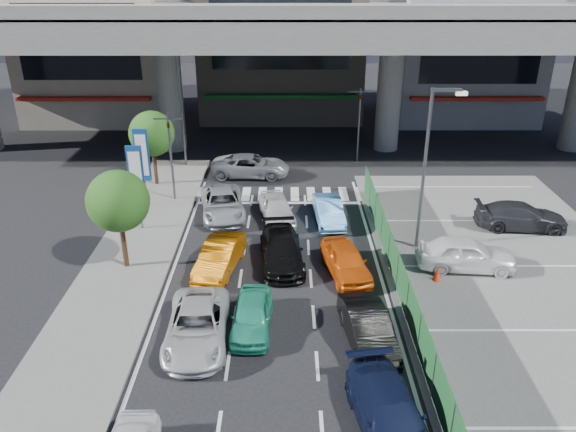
{
  "coord_description": "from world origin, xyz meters",
  "views": [
    {
      "loc": [
        0.53,
        -18.92,
        13.25
      ],
      "look_at": [
        0.57,
        6.19,
        1.65
      ],
      "focal_mm": 35.0,
      "sensor_mm": 36.0,
      "label": 1
    }
  ],
  "objects_px": {
    "street_lamp_right": "(429,157)",
    "signboard_far": "(142,157)",
    "wagon_silver_front_left": "(223,204)",
    "crossing_wagon_silver": "(251,166)",
    "parked_sedan_white": "(466,254)",
    "taxi_teal_mid": "(252,315)",
    "sedan_black_mid": "(282,250)",
    "taxi_orange_right": "(346,261)",
    "parked_sedan_dgrey": "(521,216)",
    "traffic_light_left": "(169,137)",
    "street_lamp_left": "(184,98)",
    "minivan_navy_back": "(390,414)",
    "sedan_white_front_mid": "(277,208)",
    "sedan_white_mid_left": "(197,326)",
    "kei_truck_front_right": "(329,211)",
    "traffic_cone": "(437,274)",
    "tree_far": "(152,134)",
    "signboard_near": "(136,176)",
    "traffic_light_right": "(360,107)",
    "hatch_black_mid_right": "(368,328)",
    "tree_near": "(118,201)",
    "taxi_orange_left": "(220,256)"
  },
  "relations": [
    {
      "from": "minivan_navy_back",
      "to": "hatch_black_mid_right",
      "type": "relative_size",
      "value": 1.14
    },
    {
      "from": "tree_far",
      "to": "street_lamp_left",
      "type": "bearing_deg",
      "value": 67.16
    },
    {
      "from": "parked_sedan_white",
      "to": "sedan_black_mid",
      "type": "bearing_deg",
      "value": 91.21
    },
    {
      "from": "street_lamp_left",
      "to": "tree_far",
      "type": "xyz_separation_m",
      "value": [
        -1.47,
        -3.5,
        -1.38
      ]
    },
    {
      "from": "tree_far",
      "to": "wagon_silver_front_left",
      "type": "relative_size",
      "value": 0.97
    },
    {
      "from": "taxi_teal_mid",
      "to": "crossing_wagon_silver",
      "type": "relative_size",
      "value": 0.73
    },
    {
      "from": "wagon_silver_front_left",
      "to": "signboard_far",
      "type": "bearing_deg",
      "value": 156.56
    },
    {
      "from": "street_lamp_right",
      "to": "signboard_far",
      "type": "height_order",
      "value": "street_lamp_right"
    },
    {
      "from": "taxi_teal_mid",
      "to": "sedan_white_front_mid",
      "type": "xyz_separation_m",
      "value": [
        0.79,
        10.08,
        0.05
      ]
    },
    {
      "from": "sedan_black_mid",
      "to": "parked_sedan_white",
      "type": "distance_m",
      "value": 8.55
    },
    {
      "from": "minivan_navy_back",
      "to": "sedan_white_mid_left",
      "type": "height_order",
      "value": "minivan_navy_back"
    },
    {
      "from": "traffic_light_left",
      "to": "crossing_wagon_silver",
      "type": "relative_size",
      "value": 1.02
    },
    {
      "from": "signboard_far",
      "to": "taxi_orange_right",
      "type": "bearing_deg",
      "value": -35.13
    },
    {
      "from": "signboard_far",
      "to": "sedan_white_mid_left",
      "type": "height_order",
      "value": "signboard_far"
    },
    {
      "from": "wagon_silver_front_left",
      "to": "signboard_near",
      "type": "bearing_deg",
      "value": -164.9
    },
    {
      "from": "signboard_near",
      "to": "sedan_white_front_mid",
      "type": "relative_size",
      "value": 1.16
    },
    {
      "from": "signboard_far",
      "to": "parked_sedan_dgrey",
      "type": "xyz_separation_m",
      "value": [
        20.58,
        -2.87,
        -2.31
      ]
    },
    {
      "from": "wagon_silver_front_left",
      "to": "crossing_wagon_silver",
      "type": "height_order",
      "value": "crossing_wagon_silver"
    },
    {
      "from": "traffic_light_right",
      "to": "sedan_black_mid",
      "type": "relative_size",
      "value": 1.09
    },
    {
      "from": "kei_truck_front_right",
      "to": "parked_sedan_white",
      "type": "relative_size",
      "value": 0.88
    },
    {
      "from": "wagon_silver_front_left",
      "to": "parked_sedan_white",
      "type": "bearing_deg",
      "value": -36.97
    },
    {
      "from": "street_lamp_left",
      "to": "traffic_light_right",
      "type": "bearing_deg",
      "value": 4.83
    },
    {
      "from": "minivan_navy_back",
      "to": "traffic_light_left",
      "type": "bearing_deg",
      "value": 109.68
    },
    {
      "from": "minivan_navy_back",
      "to": "sedan_white_front_mid",
      "type": "bearing_deg",
      "value": 94.59
    },
    {
      "from": "minivan_navy_back",
      "to": "traffic_cone",
      "type": "distance_m",
      "value": 9.51
    },
    {
      "from": "traffic_light_right",
      "to": "sedan_white_front_mid",
      "type": "relative_size",
      "value": 1.28
    },
    {
      "from": "sedan_black_mid",
      "to": "kei_truck_front_right",
      "type": "relative_size",
      "value": 1.2
    },
    {
      "from": "street_lamp_left",
      "to": "sedan_white_front_mid",
      "type": "xyz_separation_m",
      "value": [
        6.28,
        -8.7,
        -4.08
      ]
    },
    {
      "from": "hatch_black_mid_right",
      "to": "taxi_orange_right",
      "type": "bearing_deg",
      "value": 85.74
    },
    {
      "from": "sedan_black_mid",
      "to": "parked_sedan_dgrey",
      "type": "bearing_deg",
      "value": 11.04
    },
    {
      "from": "taxi_teal_mid",
      "to": "taxi_orange_right",
      "type": "xyz_separation_m",
      "value": [
        4.05,
        4.17,
        0.05
      ]
    },
    {
      "from": "signboard_far",
      "to": "taxi_orange_left",
      "type": "height_order",
      "value": "signboard_far"
    },
    {
      "from": "street_lamp_right",
      "to": "parked_sedan_dgrey",
      "type": "distance_m",
      "value": 7.37
    },
    {
      "from": "taxi_teal_mid",
      "to": "taxi_orange_right",
      "type": "height_order",
      "value": "taxi_orange_right"
    },
    {
      "from": "street_lamp_right",
      "to": "wagon_silver_front_left",
      "type": "bearing_deg",
      "value": 159.19
    },
    {
      "from": "sedan_white_mid_left",
      "to": "traffic_cone",
      "type": "height_order",
      "value": "sedan_white_mid_left"
    },
    {
      "from": "street_lamp_right",
      "to": "sedan_white_front_mid",
      "type": "distance_m",
      "value": 8.93
    },
    {
      "from": "traffic_light_left",
      "to": "street_lamp_left",
      "type": "height_order",
      "value": "street_lamp_left"
    },
    {
      "from": "street_lamp_left",
      "to": "minivan_navy_back",
      "type": "xyz_separation_m",
      "value": [
        9.95,
        -24.05,
        -4.08
      ]
    },
    {
      "from": "signboard_near",
      "to": "parked_sedan_white",
      "type": "height_order",
      "value": "signboard_near"
    },
    {
      "from": "street_lamp_left",
      "to": "signboard_near",
      "type": "distance_m",
      "value": 10.19
    },
    {
      "from": "minivan_navy_back",
      "to": "wagon_silver_front_left",
      "type": "height_order",
      "value": "same"
    },
    {
      "from": "traffic_light_left",
      "to": "crossing_wagon_silver",
      "type": "distance_m",
      "value": 6.81
    },
    {
      "from": "traffic_light_left",
      "to": "traffic_cone",
      "type": "height_order",
      "value": "traffic_light_left"
    },
    {
      "from": "sedan_black_mid",
      "to": "traffic_light_left",
      "type": "bearing_deg",
      "value": 125.56
    },
    {
      "from": "parked_sedan_white",
      "to": "wagon_silver_front_left",
      "type": "bearing_deg",
      "value": 68.43
    },
    {
      "from": "traffic_cone",
      "to": "tree_near",
      "type": "bearing_deg",
      "value": 174.94
    },
    {
      "from": "sedan_white_front_mid",
      "to": "parked_sedan_dgrey",
      "type": "relative_size",
      "value": 0.85
    },
    {
      "from": "sedan_white_front_mid",
      "to": "crossing_wagon_silver",
      "type": "relative_size",
      "value": 0.79
    },
    {
      "from": "traffic_light_left",
      "to": "street_lamp_right",
      "type": "relative_size",
      "value": 0.65
    }
  ]
}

